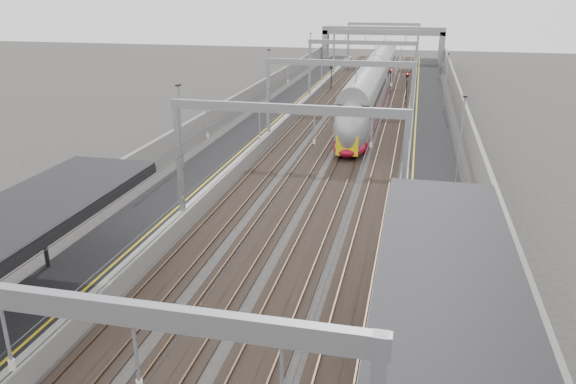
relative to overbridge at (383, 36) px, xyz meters
The scene contains 12 objects.
platform_left 55.79m from the overbridge, 98.28° to the right, with size 4.00×120.00×1.00m, color black.
platform_right 55.79m from the overbridge, 81.72° to the right, with size 4.00×120.00×1.00m, color black.
tracks 55.25m from the overbridge, 90.00° to the right, with size 11.40×140.00×0.20m.
overhead_line 48.39m from the overbridge, 90.00° to the right, with size 13.00×140.00×6.60m.
overbridge is the anchor object (origin of this frame).
wall_left 56.25m from the overbridge, 101.51° to the right, with size 0.30×120.00×3.20m, color gray.
wall_right 56.25m from the overbridge, 78.49° to the right, with size 0.30×120.00×3.20m, color gray.
train 38.69m from the overbridge, 87.77° to the right, with size 2.87×52.30×4.53m.
bench 87.86m from the overbridge, 83.92° to the right, with size 1.17×1.85×0.94m.
signal_green 28.01m from the overbridge, 100.76° to the right, with size 0.32×0.32×3.48m.
signal_red_near 30.13m from the overbridge, 83.87° to the right, with size 0.32×0.32×3.48m.
signal_red_far 33.85m from the overbridge, 80.79° to the right, with size 0.32×0.32×3.48m.
Camera 1 is at (6.57, -6.54, 13.28)m, focal length 35.00 mm.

